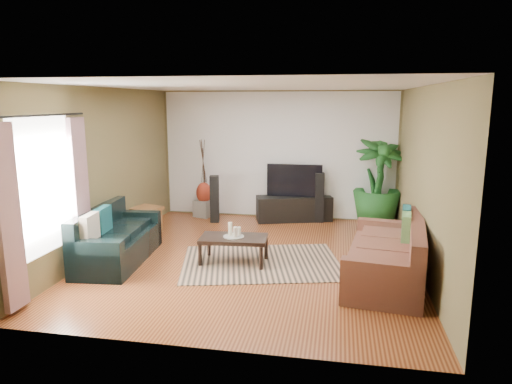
% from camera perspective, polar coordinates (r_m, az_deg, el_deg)
% --- Properties ---
extents(floor, '(5.50, 5.50, 0.00)m').
position_cam_1_polar(floor, '(7.38, -0.28, -8.32)').
color(floor, '#9B5128').
rests_on(floor, ground).
extents(ceiling, '(5.50, 5.50, 0.00)m').
position_cam_1_polar(ceiling, '(6.95, -0.31, 13.13)').
color(ceiling, white).
rests_on(ceiling, ground).
extents(wall_back, '(5.00, 0.00, 5.00)m').
position_cam_1_polar(wall_back, '(9.73, 2.72, 4.62)').
color(wall_back, brown).
rests_on(wall_back, ground).
extents(wall_front, '(5.00, 0.00, 5.00)m').
position_cam_1_polar(wall_front, '(4.42, -6.92, -3.54)').
color(wall_front, brown).
rests_on(wall_front, ground).
extents(wall_left, '(0.00, 5.50, 5.50)m').
position_cam_1_polar(wall_left, '(7.89, -18.45, 2.50)').
color(wall_left, brown).
rests_on(wall_left, ground).
extents(wall_right, '(0.00, 5.50, 5.50)m').
position_cam_1_polar(wall_right, '(7.03, 20.17, 1.37)').
color(wall_right, brown).
rests_on(wall_right, ground).
extents(backwall_panel, '(4.90, 0.00, 4.90)m').
position_cam_1_polar(backwall_panel, '(9.72, 2.71, 4.62)').
color(backwall_panel, white).
rests_on(backwall_panel, ground).
extents(window_pane, '(0.00, 1.80, 1.80)m').
position_cam_1_polar(window_pane, '(6.54, -25.02, 0.74)').
color(window_pane, white).
rests_on(window_pane, ground).
extents(curtain_near, '(0.08, 0.35, 2.20)m').
position_cam_1_polar(curtain_near, '(5.97, -28.55, -2.94)').
color(curtain_near, gray).
rests_on(curtain_near, ground).
extents(curtain_far, '(0.08, 0.35, 2.20)m').
position_cam_1_polar(curtain_far, '(7.17, -21.10, -0.14)').
color(curtain_far, gray).
rests_on(curtain_far, ground).
extents(curtain_rod, '(0.03, 1.90, 0.03)m').
position_cam_1_polar(curtain_rod, '(6.42, -25.32, 8.65)').
color(curtain_rod, black).
rests_on(curtain_rod, ground).
extents(sofa_left, '(0.97, 1.95, 0.85)m').
position_cam_1_polar(sofa_left, '(7.47, -16.86, -5.16)').
color(sofa_left, black).
rests_on(sofa_left, floor).
extents(sofa_right, '(1.27, 2.29, 0.85)m').
position_cam_1_polar(sofa_right, '(6.69, 15.92, -7.01)').
color(sofa_right, brown).
rests_on(sofa_right, floor).
extents(area_rug, '(2.76, 2.24, 0.01)m').
position_cam_1_polar(area_rug, '(7.19, 0.65, -8.80)').
color(area_rug, tan).
rests_on(area_rug, floor).
extents(coffee_table, '(1.06, 0.63, 0.42)m').
position_cam_1_polar(coffee_table, '(7.14, -2.80, -7.23)').
color(coffee_table, black).
rests_on(coffee_table, floor).
extents(candle_tray, '(0.32, 0.32, 0.01)m').
position_cam_1_polar(candle_tray, '(7.08, -2.82, -5.56)').
color(candle_tray, gray).
rests_on(candle_tray, coffee_table).
extents(candle_tall, '(0.07, 0.07, 0.20)m').
position_cam_1_polar(candle_tall, '(7.09, -3.24, -4.62)').
color(candle_tall, white).
rests_on(candle_tall, candle_tray).
extents(candle_mid, '(0.07, 0.07, 0.16)m').
position_cam_1_polar(candle_mid, '(7.01, -2.58, -5.00)').
color(candle_mid, '#F1E3CC').
rests_on(candle_mid, candle_tray).
extents(candle_short, '(0.07, 0.07, 0.13)m').
position_cam_1_polar(candle_short, '(7.10, -2.16, -4.90)').
color(candle_short, beige).
rests_on(candle_short, candle_tray).
extents(tv_stand, '(1.63, 0.90, 0.52)m').
position_cam_1_polar(tv_stand, '(9.63, 4.77, -2.06)').
color(tv_stand, black).
rests_on(tv_stand, floor).
extents(television, '(1.15, 0.06, 0.68)m').
position_cam_1_polar(television, '(9.51, 4.83, 1.46)').
color(television, black).
rests_on(television, tv_stand).
extents(speaker_left, '(0.21, 0.22, 0.98)m').
position_cam_1_polar(speaker_left, '(9.48, -5.21, -0.87)').
color(speaker_left, black).
rests_on(speaker_left, floor).
extents(speaker_right, '(0.20, 0.22, 1.03)m').
position_cam_1_polar(speaker_right, '(9.54, 7.92, -0.69)').
color(speaker_right, black).
rests_on(speaker_right, floor).
extents(potted_plant, '(1.23, 1.23, 1.76)m').
position_cam_1_polar(potted_plant, '(9.50, 14.99, 1.23)').
color(potted_plant, '#1A501D').
rests_on(potted_plant, floor).
extents(plant_pot, '(0.33, 0.33, 0.25)m').
position_cam_1_polar(plant_pot, '(9.65, 14.76, -3.19)').
color(plant_pot, black).
rests_on(plant_pot, floor).
extents(pedestal, '(0.46, 0.46, 0.36)m').
position_cam_1_polar(pedestal, '(10.03, -6.50, -2.03)').
color(pedestal, gray).
rests_on(pedestal, floor).
extents(vase, '(0.33, 0.33, 0.46)m').
position_cam_1_polar(vase, '(9.95, -6.54, -0.10)').
color(vase, '#9A2E1C').
rests_on(vase, pedestal).
extents(side_table, '(0.63, 0.63, 0.52)m').
position_cam_1_polar(side_table, '(8.86, -13.55, -3.52)').
color(side_table, brown).
rests_on(side_table, floor).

